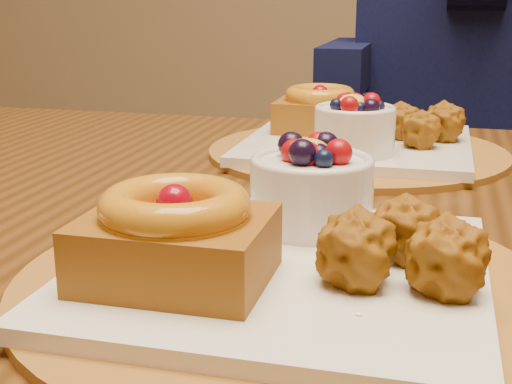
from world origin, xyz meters
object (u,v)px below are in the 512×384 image
dining_table (328,274)px  place_setting_far (354,135)px  place_setting_near (279,246)px  chair_far (475,252)px

dining_table → place_setting_far: size_ratio=4.21×
place_setting_near → place_setting_far: (0.00, 0.43, -0.00)m
place_setting_near → place_setting_far: bearing=89.9°
place_setting_far → chair_far: place_setting_far is taller
place_setting_near → chair_far: size_ratio=0.47×
dining_table → chair_far: (0.19, 0.74, -0.23)m
place_setting_near → place_setting_far: size_ratio=1.00×
place_setting_far → dining_table: bearing=-89.2°
dining_table → place_setting_near: bearing=-91.0°
dining_table → place_setting_near: (-0.00, -0.21, 0.11)m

